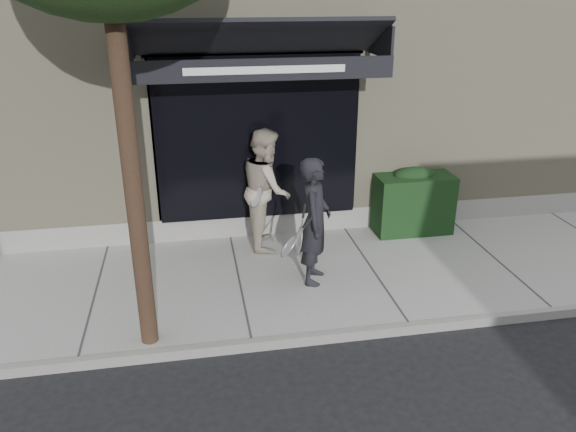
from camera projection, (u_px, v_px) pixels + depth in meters
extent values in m
plane|color=black|center=(371.00, 275.00, 8.49)|extent=(80.00, 80.00, 0.00)
cube|color=#969691|center=(371.00, 271.00, 8.47)|extent=(20.00, 3.00, 0.12)
cube|color=gray|center=(410.00, 328.00, 7.06)|extent=(20.00, 0.10, 0.14)
cube|color=tan|center=(305.00, 51.00, 11.99)|extent=(14.00, 7.00, 5.50)
cube|color=gray|center=(342.00, 217.00, 9.94)|extent=(14.02, 0.42, 0.50)
cube|color=black|center=(257.00, 138.00, 8.97)|extent=(3.20, 0.30, 2.60)
cube|color=gray|center=(155.00, 140.00, 8.84)|extent=(0.08, 0.40, 2.60)
cube|color=gray|center=(351.00, 131.00, 9.37)|extent=(0.08, 0.40, 2.60)
cube|color=gray|center=(254.00, 50.00, 8.59)|extent=(3.36, 0.40, 0.12)
cube|color=black|center=(260.00, 36.00, 7.86)|extent=(3.60, 1.03, 0.55)
cube|color=black|center=(265.00, 70.00, 7.55)|extent=(3.60, 0.05, 0.30)
cube|color=white|center=(266.00, 70.00, 7.52)|extent=(2.20, 0.01, 0.10)
cube|color=black|center=(130.00, 44.00, 7.59)|extent=(0.04, 1.00, 0.45)
cube|color=black|center=(381.00, 40.00, 8.18)|extent=(0.04, 1.00, 0.45)
cube|color=black|center=(412.00, 203.00, 9.57)|extent=(1.30, 0.70, 1.00)
ellipsoid|color=black|center=(414.00, 175.00, 9.38)|extent=(0.71, 0.38, 0.27)
cylinder|color=black|center=(130.00, 157.00, 5.87)|extent=(0.20, 0.20, 4.80)
imported|color=black|center=(315.00, 221.00, 7.78)|extent=(0.64, 0.78, 1.83)
torus|color=silver|center=(299.00, 240.00, 7.57)|extent=(0.08, 0.31, 0.30)
cylinder|color=silver|center=(299.00, 240.00, 7.57)|extent=(0.05, 0.27, 0.27)
cylinder|color=silver|center=(299.00, 240.00, 7.57)|extent=(0.18, 0.03, 0.05)
cylinder|color=black|center=(299.00, 240.00, 7.57)|extent=(0.20, 0.04, 0.06)
torus|color=silver|center=(289.00, 246.00, 7.39)|extent=(0.24, 0.33, 0.26)
cylinder|color=silver|center=(289.00, 246.00, 7.39)|extent=(0.20, 0.29, 0.22)
cylinder|color=silver|center=(289.00, 246.00, 7.39)|extent=(0.16, 0.04, 0.12)
cylinder|color=black|center=(289.00, 246.00, 7.39)|extent=(0.18, 0.05, 0.14)
imported|color=#BCAC96|center=(266.00, 189.00, 8.86)|extent=(0.79, 0.98, 1.93)
torus|color=silver|center=(257.00, 197.00, 8.55)|extent=(0.23, 0.34, 0.28)
cylinder|color=silver|center=(257.00, 197.00, 8.55)|extent=(0.19, 0.29, 0.24)
cylinder|color=silver|center=(257.00, 197.00, 8.55)|extent=(0.17, 0.06, 0.10)
cylinder|color=black|center=(257.00, 197.00, 8.55)|extent=(0.19, 0.08, 0.12)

